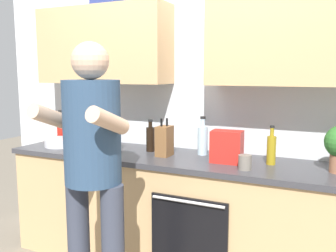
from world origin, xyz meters
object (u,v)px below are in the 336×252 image
object	(u,v)px
bottle_soy	(150,138)
cup_tea	(216,149)
bottle_hotsauce	(61,129)
mixing_bowl	(60,142)
person_standing	(93,161)
bottle_water	(203,139)
bottle_wine	(108,133)
bottle_soda	(114,136)
bottle_oil	(271,149)
grocery_bag_crisps	(227,147)
knife_block	(164,141)
cup_stoneware	(245,162)

from	to	relation	value
bottle_soy	cup_tea	xyz separation A→B (m)	(0.53, 0.11, -0.07)
bottle_hotsauce	mixing_bowl	bearing A→B (deg)	-52.04
person_standing	bottle_water	distance (m)	1.01
bottle_wine	bottle_soda	bearing A→B (deg)	-31.28
bottle_oil	bottle_hotsauce	world-z (taller)	bottle_hotsauce
bottle_oil	mixing_bowl	size ratio (longest dim) A/B	1.02
bottle_oil	person_standing	bearing A→B (deg)	-136.89
bottle_soy	grocery_bag_crisps	xyz separation A→B (m)	(0.68, -0.11, 0.01)
person_standing	bottle_oil	size ratio (longest dim) A/B	6.24
cup_tea	mixing_bowl	bearing A→B (deg)	-169.04
mixing_bowl	grocery_bag_crisps	xyz separation A→B (m)	(1.49, 0.04, 0.08)
bottle_soy	knife_block	bearing A→B (deg)	-30.58
bottle_oil	cup_tea	distance (m)	0.47
bottle_oil	mixing_bowl	world-z (taller)	bottle_oil
bottle_water	bottle_wine	bearing A→B (deg)	-168.24
bottle_oil	bottle_wine	distance (m)	1.33
bottle_hotsauce	knife_block	bearing A→B (deg)	-6.47
person_standing	mixing_bowl	size ratio (longest dim) A/B	6.39
bottle_soda	bottle_wine	world-z (taller)	bottle_wine
grocery_bag_crisps	cup_tea	bearing A→B (deg)	123.95
bottle_hotsauce	bottle_soy	xyz separation A→B (m)	(0.95, -0.02, -0.01)
person_standing	cup_stoneware	size ratio (longest dim) A/B	17.21
bottle_oil	bottle_soda	world-z (taller)	bottle_soda
cup_stoneware	grocery_bag_crisps	xyz separation A→B (m)	(-0.17, 0.15, 0.07)
grocery_bag_crisps	bottle_soy	bearing A→B (deg)	171.03
bottle_wine	cup_stoneware	xyz separation A→B (m)	(1.19, -0.15, -0.09)
cup_stoneware	knife_block	xyz separation A→B (m)	(-0.67, 0.15, 0.07)
cup_tea	bottle_wine	bearing A→B (deg)	-166.44
bottle_soda	mixing_bowl	size ratio (longest dim) A/B	1.19
cup_stoneware	grocery_bag_crisps	size ratio (longest dim) A/B	0.43
bottle_oil	cup_stoneware	size ratio (longest dim) A/B	2.76
cup_stoneware	bottle_soda	bearing A→B (deg)	175.24
person_standing	bottle_water	bearing A→B (deg)	69.02
knife_block	cup_stoneware	bearing A→B (deg)	-12.61
bottle_hotsauce	mixing_bowl	distance (m)	0.24
bottle_soda	cup_stoneware	bearing A→B (deg)	-4.76
mixing_bowl	bottle_soda	bearing A→B (deg)	-1.26
bottle_water	bottle_soda	distance (m)	0.71
bottle_soda	mixing_bowl	xyz separation A→B (m)	(-0.57, 0.01, -0.10)
bottle_water	bottle_wine	xyz separation A→B (m)	(-0.78, -0.16, 0.02)
cup_stoneware	mixing_bowl	world-z (taller)	cup_stoneware
bottle_water	bottle_hotsauce	size ratio (longest dim) A/B	1.02
bottle_oil	grocery_bag_crisps	bearing A→B (deg)	-166.02
bottle_soy	bottle_oil	bearing A→B (deg)	-1.87
bottle_soy	person_standing	bearing A→B (deg)	-85.34
bottle_oil	bottle_hotsauce	size ratio (longest dim) A/B	0.93
bottle_wine	grocery_bag_crisps	world-z (taller)	bottle_wine
bottle_water	bottle_soy	xyz separation A→B (m)	(-0.43, -0.06, -0.01)
bottle_wine	bottle_soy	size ratio (longest dim) A/B	1.29
bottle_wine	grocery_bag_crisps	distance (m)	1.02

